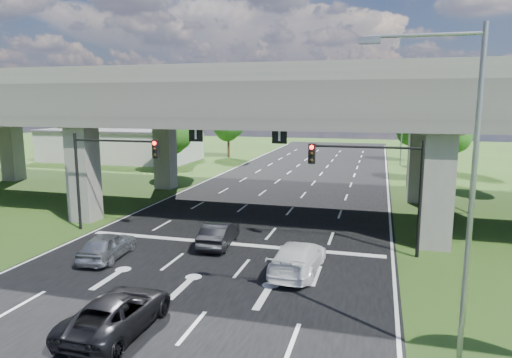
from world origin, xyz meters
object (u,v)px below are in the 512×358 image
at_px(signal_right, 377,175).
at_px(streetlight_near, 458,174).
at_px(car_white, 298,258).
at_px(car_trailing, 118,313).
at_px(streetlight_far, 406,124).
at_px(signal_left, 107,164).
at_px(streetlight_beyond, 399,118).
at_px(car_dark, 219,234).
at_px(car_silver, 108,246).

xyz_separation_m(signal_right, streetlight_near, (2.27, -9.94, 1.66)).
bearing_deg(car_white, car_trailing, 57.64).
distance_m(streetlight_near, streetlight_far, 30.00).
height_order(signal_right, car_trailing, signal_right).
relative_size(signal_right, car_white, 1.22).
height_order(signal_left, streetlight_beyond, streetlight_beyond).
bearing_deg(signal_left, signal_right, 0.00).
xyz_separation_m(signal_left, car_trailing, (7.25, -10.82, -3.49)).
distance_m(signal_left, streetlight_near, 20.56).
distance_m(streetlight_far, car_dark, 24.04).
height_order(car_silver, car_white, car_white).
distance_m(signal_right, streetlight_beyond, 36.17).
bearing_deg(streetlight_beyond, signal_left, -116.43).
bearing_deg(car_trailing, streetlight_beyond, -102.01).
bearing_deg(car_trailing, car_dark, -90.06).
xyz_separation_m(car_silver, car_trailing, (4.57, -6.42, -0.01)).
xyz_separation_m(car_dark, car_trailing, (-0.15, -9.88, -0.00)).
relative_size(car_dark, car_white, 0.83).
relative_size(streetlight_beyond, car_white, 2.03).
bearing_deg(streetlight_far, signal_left, -131.78).
relative_size(signal_right, streetlight_beyond, 0.60).
bearing_deg(car_dark, signal_right, -177.66).
bearing_deg(signal_left, streetlight_far, 48.22).
xyz_separation_m(streetlight_near, streetlight_far, (0.00, 30.00, 0.00)).
xyz_separation_m(streetlight_beyond, car_dark, (-10.52, -37.00, -5.15)).
bearing_deg(signal_right, car_dark, -173.48).
distance_m(car_silver, car_dark, 5.85).
bearing_deg(car_silver, car_white, 178.28).
bearing_deg(streetlight_beyond, car_trailing, -102.82).
distance_m(signal_right, signal_left, 15.65).
relative_size(signal_left, car_white, 1.22).
bearing_deg(streetlight_near, signal_left, 150.98).
bearing_deg(signal_left, car_white, -16.94).
xyz_separation_m(signal_right, car_white, (-3.36, -3.74, -3.44)).
bearing_deg(streetlight_beyond, signal_right, -93.61).
bearing_deg(signal_left, streetlight_beyond, 63.57).
bearing_deg(signal_right, car_silver, -161.27).
height_order(signal_left, car_dark, signal_left).
xyz_separation_m(signal_right, car_silver, (-12.97, -4.40, -3.48)).
bearing_deg(car_silver, car_dark, -149.43).
bearing_deg(car_silver, streetlight_far, -127.54).
xyz_separation_m(streetlight_far, streetlight_beyond, (0.00, 16.00, 0.00)).
bearing_deg(car_silver, streetlight_beyond, -116.25).
xyz_separation_m(signal_right, signal_left, (-15.65, 0.00, 0.00)).
bearing_deg(car_trailing, car_white, -124.65).
bearing_deg(signal_left, car_dark, -7.26).
height_order(signal_right, car_silver, signal_right).
height_order(streetlight_near, car_silver, streetlight_near).
bearing_deg(car_dark, streetlight_far, -120.79).
bearing_deg(car_dark, car_white, 146.00).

